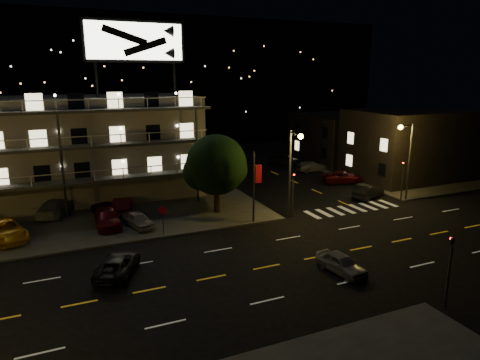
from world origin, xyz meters
name	(u,v)px	position (x,y,z in m)	size (l,w,h in m)	color
ground	(240,272)	(0.00, 0.00, 0.00)	(140.00, 140.00, 0.00)	black
curb_nw	(21,212)	(-14.00, 20.00, 0.07)	(44.00, 24.00, 0.15)	#353533
curb_ne	(384,171)	(30.00, 20.00, 0.07)	(16.00, 24.00, 0.15)	#353533
motel	(60,148)	(-9.94, 23.88, 5.34)	(28.00, 13.80, 18.10)	gray
side_bldg_front	(409,145)	(29.99, 16.00, 4.25)	(14.06, 10.00, 8.50)	black
side_bldg_back	(348,138)	(29.99, 28.00, 3.50)	(14.06, 12.00, 7.00)	black
hill_backdrop	(73,81)	(-5.94, 68.78, 11.55)	(120.00, 25.00, 24.00)	black
streetlight_nc	(292,166)	(8.50, 7.94, 4.96)	(0.44, 1.92, 8.00)	#2D2D30
streetlight_ne	(407,154)	(22.14, 8.30, 4.96)	(1.92, 0.44, 8.00)	#2D2D30
signal_nw	(293,190)	(9.00, 8.50, 2.57)	(0.20, 0.27, 4.60)	#2D2D30
signal_sw	(450,264)	(9.00, -8.50, 2.57)	(0.20, 0.27, 4.60)	#2D2D30
signal_ne	(403,176)	(22.00, 8.50, 2.57)	(0.27, 0.20, 4.60)	#2D2D30
banner_north	(255,185)	(5.09, 8.40, 3.43)	(0.83, 0.16, 6.40)	#2D2D30
stop_sign	(163,216)	(-3.00, 8.57, 1.71)	(0.91, 0.11, 2.61)	#2D2D30
tree	(216,167)	(2.94, 12.21, 4.51)	(5.83, 5.62, 7.34)	black
lot_car_2	(5,230)	(-14.66, 12.33, 0.91)	(2.51, 5.44, 1.51)	gold
lot_car_3	(107,218)	(-6.91, 12.42, 0.86)	(1.99, 4.90, 1.42)	#4F0B0E
lot_car_4	(138,220)	(-4.57, 11.01, 0.78)	(1.49, 3.71, 1.26)	gray
lot_car_7	(56,207)	(-10.84, 17.31, 0.90)	(2.11, 5.19, 1.51)	gray
lot_car_8	(104,207)	(-6.78, 15.84, 0.76)	(1.45, 3.61, 1.23)	black
lot_car_9	(123,205)	(-5.18, 15.32, 0.91)	(1.61, 4.62, 1.52)	#4F0B0E
side_car_0	(368,192)	(19.40, 10.46, 0.69)	(1.47, 4.21, 1.39)	black
side_car_1	(343,177)	(21.14, 17.08, 0.71)	(2.35, 5.10, 1.42)	#4F0B0E
side_car_2	(312,166)	(21.16, 24.03, 0.67)	(1.86, 4.58, 1.33)	gray
side_car_3	(285,160)	(19.87, 29.03, 0.77)	(1.82, 4.54, 1.55)	black
road_car_east	(341,263)	(6.14, -2.69, 0.65)	(1.53, 3.79, 1.29)	gray
road_car_west	(118,265)	(-7.42, 2.99, 0.65)	(2.17, 4.71, 1.31)	black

